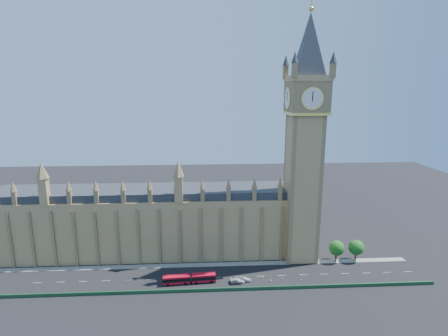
{
  "coord_description": "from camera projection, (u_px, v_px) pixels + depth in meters",
  "views": [
    {
      "loc": [
        -0.13,
        -115.77,
        66.82
      ],
      "look_at": [
        7.09,
        10.0,
        38.75
      ],
      "focal_mm": 28.0,
      "sensor_mm": 36.0,
      "label": 1
    }
  ],
  "objects": [
    {
      "name": "cone_a",
      "position": [
        282.0,
        279.0,
        126.11
      ],
      "size": [
        0.49,
        0.49,
        0.63
      ],
      "rotation": [
        0.0,
        0.0,
        -0.29
      ],
      "color": "black",
      "rests_on": "ground"
    },
    {
      "name": "bridge_parapet",
      "position": [
        206.0,
        290.0,
        118.45
      ],
      "size": [
        160.0,
        0.6,
        1.2
      ],
      "primitive_type": "cube",
      "color": "#1E4C2D",
      "rests_on": "ground"
    },
    {
      "name": "car_grey",
      "position": [
        236.0,
        282.0,
        123.14
      ],
      "size": [
        4.05,
        1.86,
        1.34
      ],
      "primitive_type": "imported",
      "rotation": [
        0.0,
        0.0,
        1.64
      ],
      "color": "#3D3E44",
      "rests_on": "ground"
    },
    {
      "name": "tree_east_far",
      "position": [
        357.0,
        247.0,
        139.32
      ],
      "size": [
        6.0,
        6.0,
        8.5
      ],
      "color": "#382619",
      "rests_on": "ground"
    },
    {
      "name": "kerb_north",
      "position": [
        206.0,
        265.0,
        136.59
      ],
      "size": [
        160.0,
        3.0,
        0.16
      ],
      "primitive_type": "cube",
      "color": "gray",
      "rests_on": "ground"
    },
    {
      "name": "cone_d",
      "position": [
        301.0,
        280.0,
        125.35
      ],
      "size": [
        0.56,
        0.56,
        0.7
      ],
      "rotation": [
        0.0,
        0.0,
        -0.34
      ],
      "color": "black",
      "rests_on": "ground"
    },
    {
      "name": "red_bus",
      "position": [
        189.0,
        279.0,
        123.47
      ],
      "size": [
        18.72,
        4.12,
        3.16
      ],
      "rotation": [
        0.0,
        0.0,
        0.07
      ],
      "color": "red",
      "rests_on": "ground"
    },
    {
      "name": "cone_b",
      "position": [
        271.0,
        280.0,
        124.74
      ],
      "size": [
        0.52,
        0.52,
        0.8
      ],
      "rotation": [
        0.0,
        0.0,
        0.04
      ],
      "color": "black",
      "rests_on": "ground"
    },
    {
      "name": "elizabeth_tower",
      "position": [
        305.0,
        124.0,
        131.25
      ],
      "size": [
        20.59,
        20.59,
        105.0
      ],
      "color": "tan",
      "rests_on": "ground"
    },
    {
      "name": "palace_westminster",
      "position": [
        145.0,
        221.0,
        144.37
      ],
      "size": [
        120.0,
        20.0,
        28.0
      ],
      "color": "tan",
      "rests_on": "ground"
    },
    {
      "name": "tree_east_near",
      "position": [
        337.0,
        248.0,
        138.87
      ],
      "size": [
        6.0,
        6.0,
        8.5
      ],
      "color": "#382619",
      "rests_on": "ground"
    },
    {
      "name": "ground",
      "position": [
        206.0,
        278.0,
        127.35
      ],
      "size": [
        400.0,
        400.0,
        0.0
      ],
      "primitive_type": "plane",
      "color": "black",
      "rests_on": "ground"
    },
    {
      "name": "car_white",
      "position": [
        238.0,
        280.0,
        124.11
      ],
      "size": [
        5.06,
        2.31,
        1.44
      ],
      "primitive_type": "imported",
      "rotation": [
        0.0,
        0.0,
        1.51
      ],
      "color": "silver",
      "rests_on": "ground"
    },
    {
      "name": "car_silver",
      "position": [
        245.0,
        280.0,
        124.69
      ],
      "size": [
        4.41,
        1.94,
        1.41
      ],
      "primitive_type": "imported",
      "rotation": [
        0.0,
        0.0,
        1.46
      ],
      "color": "#96979D",
      "rests_on": "ground"
    },
    {
      "name": "cone_c",
      "position": [
        263.0,
        277.0,
        126.81
      ],
      "size": [
        0.63,
        0.63,
        0.78
      ],
      "rotation": [
        0.0,
        0.0,
        -0.36
      ],
      "color": "black",
      "rests_on": "ground"
    }
  ]
}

